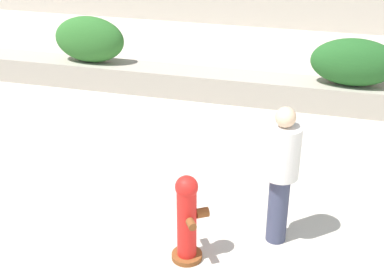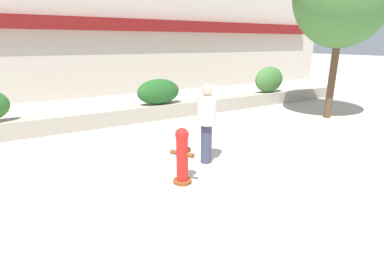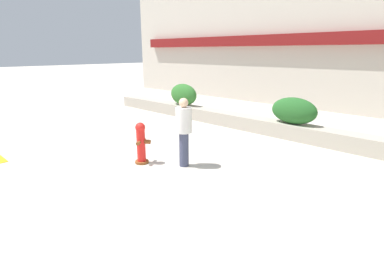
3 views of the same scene
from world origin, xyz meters
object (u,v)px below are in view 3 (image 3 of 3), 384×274
Objects in this scene: hedge_bush_0 at (183,95)px; pedestrian at (184,128)px; hedge_bush_1 at (294,111)px; fire_hydrant at (141,143)px.

pedestrian is at bearing -44.47° from hedge_bush_0.
hedge_bush_0 is 6.08m from pedestrian.
hedge_bush_0 reaches higher than hedge_bush_1.
hedge_bush_1 is at bearing 79.31° from pedestrian.
hedge_bush_0 is 0.85× the size of pedestrian.
pedestrian is (4.34, -4.26, 0.02)m from hedge_bush_0.
pedestrian reaches higher than fire_hydrant.
hedge_bush_0 is 5.97m from fire_hydrant.
hedge_bush_1 reaches higher than fire_hydrant.
hedge_bush_1 is 1.43× the size of fire_hydrant.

